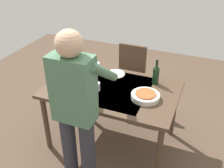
{
  "coord_description": "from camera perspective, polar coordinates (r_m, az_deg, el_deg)",
  "views": [
    {
      "loc": [
        -0.94,
        2.3,
        2.31
      ],
      "look_at": [
        0.0,
        0.0,
        0.83
      ],
      "focal_mm": 41.88,
      "sensor_mm": 36.0,
      "label": 1
    }
  ],
  "objects": [
    {
      "name": "person_server",
      "position": [
        2.29,
        -7.86,
        -5.52
      ],
      "size": [
        0.42,
        0.61,
        1.69
      ],
      "color": "#2D2D38",
      "rests_on": "ground_plane"
    },
    {
      "name": "serving_bowl_pasta",
      "position": [
        2.75,
        7.31,
        -2.58
      ],
      "size": [
        0.3,
        0.3,
        0.07
      ],
      "color": "silver",
      "rests_on": "dining_table"
    },
    {
      "name": "ground_plane",
      "position": [
        3.4,
        -0.0,
        -12.08
      ],
      "size": [
        6.0,
        6.0,
        0.0
      ],
      "primitive_type": "plane",
      "color": "brown"
    },
    {
      "name": "dining_table",
      "position": [
        2.97,
        -0.0,
        -2.16
      ],
      "size": [
        1.47,
        0.93,
        0.78
      ],
      "color": "#4C3828",
      "rests_on": "ground_plane"
    },
    {
      "name": "table_knife",
      "position": [
        2.83,
        -7.46,
        -2.24
      ],
      "size": [
        0.05,
        0.2,
        0.0
      ],
      "primitive_type": "cube",
      "rotation": [
        0.0,
        0.0,
        -0.16
      ],
      "color": "silver",
      "rests_on": "dining_table"
    },
    {
      "name": "water_cup_far_left",
      "position": [
        2.96,
        -5.8,
        0.63
      ],
      "size": [
        0.07,
        0.07,
        0.1
      ],
      "primitive_type": "cylinder",
      "color": "silver",
      "rests_on": "dining_table"
    },
    {
      "name": "water_cup_near_right",
      "position": [
        3.26,
        -3.2,
        3.8
      ],
      "size": [
        0.07,
        0.07,
        0.11
      ],
      "primitive_type": "cylinder",
      "color": "silver",
      "rests_on": "dining_table"
    },
    {
      "name": "chair_near",
      "position": [
        3.76,
        3.9,
        2.45
      ],
      "size": [
        0.4,
        0.4,
        0.91
      ],
      "color": "#352114",
      "rests_on": "ground_plane"
    },
    {
      "name": "water_cup_near_left",
      "position": [
        2.86,
        -3.29,
        -0.56
      ],
      "size": [
        0.07,
        0.07,
        0.1
      ],
      "primitive_type": "cylinder",
      "color": "silver",
      "rests_on": "dining_table"
    },
    {
      "name": "wine_glass_left",
      "position": [
        3.13,
        -3.94,
        3.56
      ],
      "size": [
        0.07,
        0.07,
        0.15
      ],
      "color": "white",
      "rests_on": "dining_table"
    },
    {
      "name": "wine_bottle",
      "position": [
        2.99,
        9.55,
        1.94
      ],
      "size": [
        0.07,
        0.07,
        0.3
      ],
      "color": "black",
      "rests_on": "dining_table"
    },
    {
      "name": "dinner_plate_near",
      "position": [
        3.2,
        0.75,
        2.23
      ],
      "size": [
        0.23,
        0.23,
        0.01
      ],
      "primitive_type": "cylinder",
      "color": "silver",
      "rests_on": "dining_table"
    }
  ]
}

